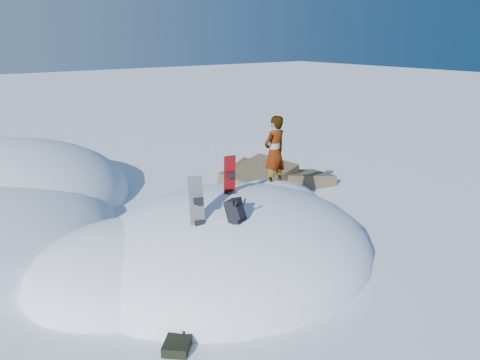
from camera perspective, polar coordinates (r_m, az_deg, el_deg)
ground at (r=10.92m, az=-1.17°, el=-9.36°), size 120.00×120.00×0.00m
snow_mound at (r=11.01m, az=-2.64°, el=-9.15°), size 8.00×6.00×3.00m
rock_outcrop at (r=15.23m, az=3.58°, el=-1.45°), size 4.68×4.41×1.68m
snowboard_red at (r=10.46m, az=-1.24°, el=-0.75°), size 0.28×0.20×1.45m
snowboard_dark at (r=9.19m, az=-5.18°, el=-4.19°), size 0.38×0.40×1.52m
backpack at (r=9.21m, az=-0.52°, el=-3.78°), size 0.44×0.49×0.55m
gear_pile at (r=8.17m, az=-7.39°, el=-18.84°), size 0.80×0.71×0.21m
person at (r=12.12m, az=4.24°, el=3.39°), size 0.74×0.53×1.91m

